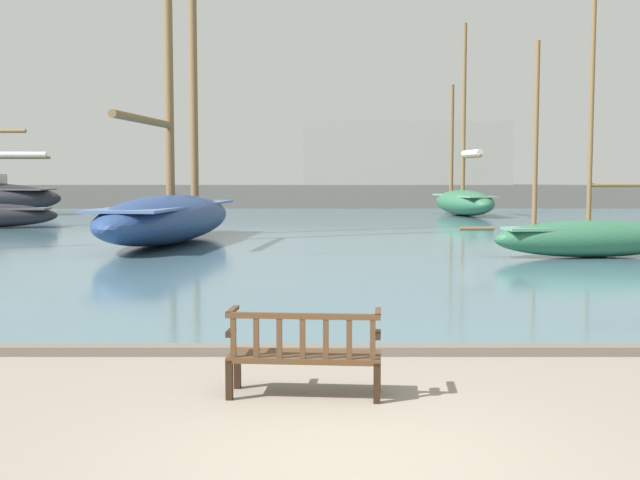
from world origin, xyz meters
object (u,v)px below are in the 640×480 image
sailboat_distant_harbor (167,211)px  park_bench (303,353)px  sailboat_centre_channel (462,199)px  sailboat_outer_starboard (591,234)px

sailboat_distant_harbor → park_bench: bearing=-75.2°
park_bench → sailboat_centre_channel: sailboat_centre_channel is taller
sailboat_distant_harbor → sailboat_outer_starboard: 13.50m
sailboat_outer_starboard → park_bench: bearing=-119.3°
sailboat_distant_harbor → sailboat_outer_starboard: (12.58, -4.87, -0.42)m
sailboat_distant_harbor → sailboat_centre_channel: (13.16, 18.21, -0.14)m
sailboat_distant_harbor → sailboat_centre_channel: sailboat_distant_harbor is taller
sailboat_distant_harbor → sailboat_centre_channel: 22.47m
sailboat_outer_starboard → sailboat_distant_harbor: bearing=158.9°
park_bench → sailboat_distant_harbor: (-4.91, 18.54, 0.66)m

